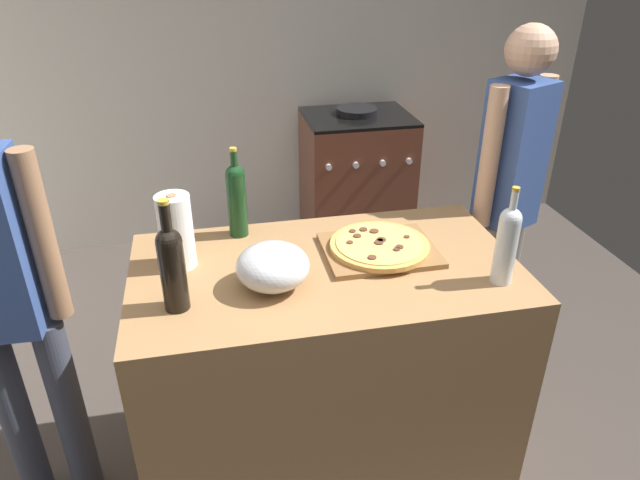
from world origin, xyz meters
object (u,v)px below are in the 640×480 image
(mixing_bowl, at_px, (273,267))
(person_in_stripes, at_px, (6,295))
(paper_towel_roll, at_px, (176,231))
(stove, at_px, (356,183))
(wine_bottle_clear, at_px, (172,264))
(person_in_red, at_px, (507,194))
(wine_bottle_green, at_px, (237,197))
(pizza, at_px, (380,245))
(wine_bottle_dark, at_px, (507,242))

(mixing_bowl, xyz_separation_m, person_in_stripes, (-0.85, 0.13, -0.07))
(paper_towel_roll, distance_m, stove, 2.06)
(wine_bottle_clear, height_order, person_in_red, person_in_red)
(wine_bottle_green, bearing_deg, wine_bottle_clear, -116.84)
(person_in_red, bearing_deg, mixing_bowl, -156.05)
(pizza, distance_m, mixing_bowl, 0.43)
(wine_bottle_green, distance_m, wine_bottle_clear, 0.50)
(stove, bearing_deg, person_in_stripes, -133.50)
(wine_bottle_green, height_order, person_in_red, person_in_red)
(paper_towel_roll, bearing_deg, stove, 56.54)
(person_in_stripes, distance_m, person_in_red, 1.96)
(wine_bottle_clear, bearing_deg, paper_towel_roll, 88.50)
(paper_towel_roll, bearing_deg, wine_bottle_clear, -91.50)
(pizza, height_order, person_in_red, person_in_red)
(pizza, distance_m, wine_bottle_green, 0.56)
(person_in_stripes, bearing_deg, pizza, 0.83)
(pizza, xyz_separation_m, stove, (0.38, 1.70, -0.49))
(wine_bottle_dark, height_order, wine_bottle_clear, wine_bottle_clear)
(wine_bottle_green, distance_m, person_in_stripes, 0.83)
(pizza, xyz_separation_m, person_in_red, (0.68, 0.34, -0.01))
(person_in_red, bearing_deg, wine_bottle_clear, -158.79)
(wine_bottle_green, bearing_deg, stove, 59.25)
(mixing_bowl, xyz_separation_m, wine_bottle_dark, (0.74, -0.12, 0.07))
(person_in_red, bearing_deg, wine_bottle_dark, -119.26)
(paper_towel_roll, height_order, stove, paper_towel_roll)
(paper_towel_roll, distance_m, wine_bottle_clear, 0.26)
(stove, height_order, person_in_red, person_in_red)
(pizza, relative_size, paper_towel_roll, 1.35)
(stove, height_order, person_in_stripes, person_in_stripes)
(mixing_bowl, xyz_separation_m, stove, (0.79, 1.85, -0.53))
(paper_towel_roll, xyz_separation_m, person_in_stripes, (-0.55, -0.08, -0.13))
(wine_bottle_green, relative_size, person_in_stripes, 0.22)
(person_in_stripes, bearing_deg, wine_bottle_clear, -18.86)
(pizza, xyz_separation_m, wine_bottle_clear, (-0.71, -0.20, 0.12))
(wine_bottle_green, xyz_separation_m, person_in_stripes, (-0.77, -0.27, -0.15))
(person_in_stripes, relative_size, person_in_red, 0.98)
(mixing_bowl, distance_m, wine_bottle_dark, 0.76)
(wine_bottle_green, distance_m, stove, 1.80)
(wine_bottle_green, bearing_deg, person_in_stripes, -160.93)
(mixing_bowl, height_order, stove, mixing_bowl)
(paper_towel_roll, xyz_separation_m, wine_bottle_green, (0.22, 0.19, 0.02))
(person_in_red, bearing_deg, paper_towel_roll, -168.64)
(wine_bottle_green, bearing_deg, pizza, -27.04)
(mixing_bowl, height_order, wine_bottle_dark, wine_bottle_dark)
(stove, bearing_deg, paper_towel_roll, -123.46)
(paper_towel_roll, relative_size, wine_bottle_clear, 0.73)
(pizza, bearing_deg, mixing_bowl, -160.42)
(wine_bottle_clear, xyz_separation_m, stove, (1.09, 1.91, -0.61))
(mixing_bowl, relative_size, wine_bottle_green, 0.69)
(paper_towel_roll, relative_size, person_in_red, 0.16)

